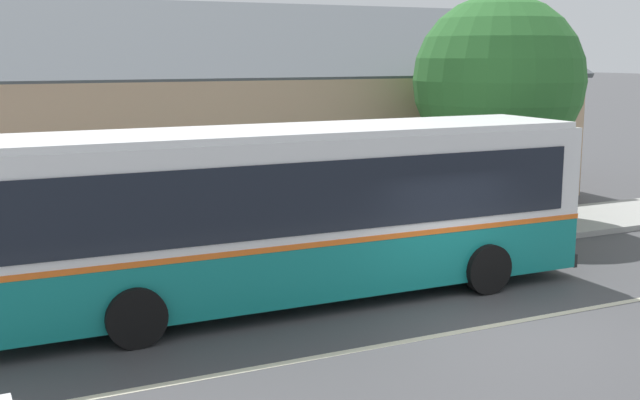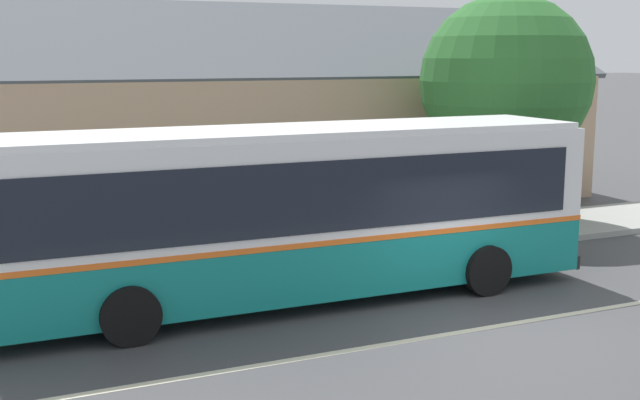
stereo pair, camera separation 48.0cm
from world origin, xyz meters
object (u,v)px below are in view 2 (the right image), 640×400
transit_bus (290,209)px  bench_down_street (116,252)px  bus_stop_sign (502,180)px  street_tree_primary (506,81)px

transit_bus → bench_down_street: transit_bus is taller
bus_stop_sign → bench_down_street: bearing=175.3°
bench_down_street → bus_stop_sign: 9.34m
bench_down_street → street_tree_primary: bearing=6.0°
transit_bus → bus_stop_sign: bearing=18.0°
street_tree_primary → bus_stop_sign: (-1.40, -1.87, -2.32)m
street_tree_primary → bus_stop_sign: street_tree_primary is taller
transit_bus → bench_down_street: 4.16m
street_tree_primary → bus_stop_sign: 3.29m
bus_stop_sign → street_tree_primary: bearing=53.1°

